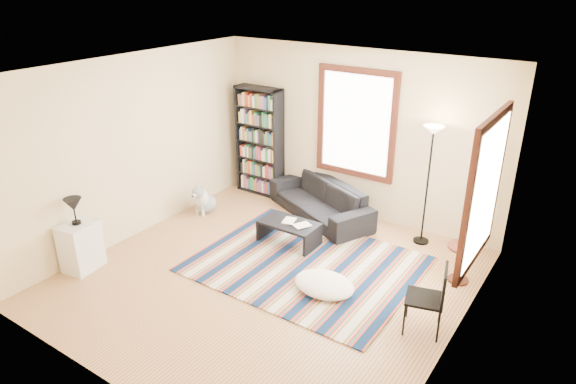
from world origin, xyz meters
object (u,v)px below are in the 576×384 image
Objects in this scene: floor_cushion at (324,284)px; folding_chair at (424,299)px; dog at (205,198)px; side_table at (460,264)px; sofa at (320,200)px; coffee_table at (289,233)px; bookshelf at (260,142)px; white_cabinet at (81,246)px; floor_lamp at (427,187)px.

floor_cushion is 1.38m from folding_chair.
dog is at bearing 162.35° from floor_cushion.
dog is at bearing 151.75° from folding_chair.
floor_cushion is 1.54× the size of side_table.
coffee_table is (0.10, -1.09, -0.12)m from sofa.
bookshelf is 2.23m from coffee_table.
folding_chair is 4.66m from white_cabinet.
sofa is at bearing 95.17° from coffee_table.
dog is (-4.27, 0.97, -0.16)m from folding_chair.
bookshelf is 3.70× the size of side_table.
bookshelf is 2.33× the size of folding_chair.
sofa is at bearing 25.49° from dog.
folding_chair is at bearing -19.13° from coffee_table.
coffee_table is 1.37m from floor_cushion.
folding_chair reaches higher than coffee_table.
coffee_table is 1.83m from dog.
floor_cushion is 3.43m from white_cabinet.
sofa is 1.03× the size of bookshelf.
dog is at bearing -101.92° from bookshelf.
floor_cushion is (1.10, -0.81, -0.08)m from coffee_table.
folding_chair is 1.23× the size of white_cabinet.
coffee_table is 0.48× the size of floor_lamp.
floor_cushion is 0.96× the size of folding_chair.
floor_lamp reaches higher than folding_chair.
bookshelf is at bearing 74.23° from white_cabinet.
white_cabinet reaches higher than dog.
coffee_table is at bearing -40.98° from bookshelf.
side_table is 0.77× the size of white_cabinet.
bookshelf is at bearing 140.84° from floor_cushion.
sofa is at bearing -10.43° from bookshelf.
folding_chair reaches higher than sofa.
sofa reaches higher than floor_cushion.
side_table is (4.06, -0.94, -0.73)m from bookshelf.
sofa is 1.65m from bookshelf.
white_cabinet reaches higher than sofa.
floor_cushion is (2.67, -2.17, -0.90)m from bookshelf.
folding_chair is 1.61× the size of dog.
coffee_table is at bearing 39.17° from white_cabinet.
bookshelf reaches higher than coffee_table.
dog is (0.18, 2.34, -0.08)m from white_cabinet.
bookshelf reaches higher than side_table.
floor_cushion is at bearing -105.91° from floor_lamp.
sofa is at bearing 127.17° from folding_chair.
dog is (-0.26, -1.24, -0.73)m from bookshelf.
bookshelf is 3.24m from floor_lamp.
sofa is at bearing -176.77° from floor_lamp.
side_table is at bearing 21.72° from white_cabinet.
coffee_table is 3.00m from white_cabinet.
dog is at bearing -162.99° from floor_lamp.
sofa is 2.95× the size of white_cabinet.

